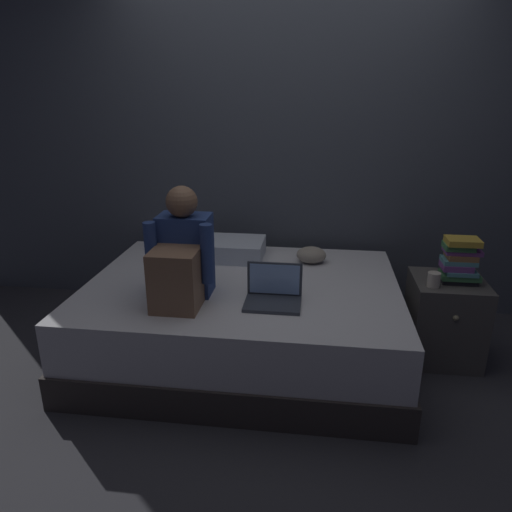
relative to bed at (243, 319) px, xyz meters
The scene contains 10 objects.
ground_plane 0.44m from the bed, 56.31° to the right, with size 8.00×8.00×0.00m, color #2D2D33.
wall_back 1.43m from the bed, 77.47° to the left, with size 5.60×0.10×2.70m, color #424751.
bed is the anchor object (origin of this frame).
nightstand 1.31m from the bed, ahead, with size 0.44×0.46×0.55m.
person_sitting 0.67m from the bed, 136.23° to the right, with size 0.39×0.44×0.66m.
laptop 0.48m from the bed, 51.77° to the right, with size 0.32×0.23×0.22m.
pillow 0.59m from the bed, 114.18° to the left, with size 0.56×0.36×0.13m, color silver.
book_stack 1.40m from the bed, ahead, with size 0.23×0.18×0.28m.
mug 1.22m from the bed, ahead, with size 0.08×0.08×0.09m, color #BCB2A3.
clothes_pile 0.68m from the bed, 44.80° to the left, with size 0.21×0.19×0.11m.
Camera 1 is at (0.25, -2.44, 1.68)m, focal length 33.04 mm.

